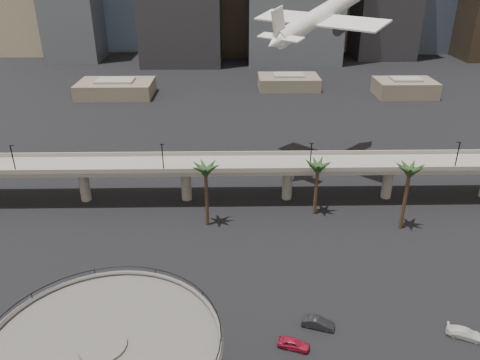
{
  "coord_description": "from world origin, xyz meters",
  "views": [
    {
      "loc": [
        -1.03,
        -36.24,
        48.36
      ],
      "look_at": [
        0.18,
        28.0,
        17.5
      ],
      "focal_mm": 35.0,
      "sensor_mm": 36.0,
      "label": 1
    }
  ],
  "objects_px": {
    "airborne_jet": "(320,16)",
    "car_a": "(294,344)",
    "overpass": "(237,168)",
    "car_c": "(465,333)",
    "car_b": "(318,323)"
  },
  "relations": [
    {
      "from": "car_b",
      "to": "car_a",
      "type": "bearing_deg",
      "value": 152.28
    },
    {
      "from": "car_c",
      "to": "overpass",
      "type": "bearing_deg",
      "value": 60.21
    },
    {
      "from": "overpass",
      "to": "car_c",
      "type": "xyz_separation_m",
      "value": [
        31.43,
        -42.16,
        -6.63
      ]
    },
    {
      "from": "car_c",
      "to": "car_a",
      "type": "bearing_deg",
      "value": 117.19
    },
    {
      "from": "overpass",
      "to": "car_b",
      "type": "distance_m",
      "value": 41.91
    },
    {
      "from": "car_b",
      "to": "overpass",
      "type": "bearing_deg",
      "value": 33.88
    },
    {
      "from": "overpass",
      "to": "car_a",
      "type": "height_order",
      "value": "overpass"
    },
    {
      "from": "airborne_jet",
      "to": "car_a",
      "type": "xyz_separation_m",
      "value": [
        -11.54,
        -60.99,
        -35.55
      ]
    },
    {
      "from": "overpass",
      "to": "car_a",
      "type": "distance_m",
      "value": 44.79
    },
    {
      "from": "airborne_jet",
      "to": "overpass",
      "type": "bearing_deg",
      "value": 176.87
    },
    {
      "from": "overpass",
      "to": "car_a",
      "type": "xyz_separation_m",
      "value": [
        7.17,
        -43.72,
        -6.59
      ]
    },
    {
      "from": "airborne_jet",
      "to": "car_c",
      "type": "bearing_deg",
      "value": -123.75
    },
    {
      "from": "airborne_jet",
      "to": "car_a",
      "type": "relative_size",
      "value": 6.57
    },
    {
      "from": "overpass",
      "to": "airborne_jet",
      "type": "bearing_deg",
      "value": 42.7
    },
    {
      "from": "airborne_jet",
      "to": "car_b",
      "type": "xyz_separation_m",
      "value": [
        -7.54,
        -57.12,
        -35.52
      ]
    }
  ]
}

